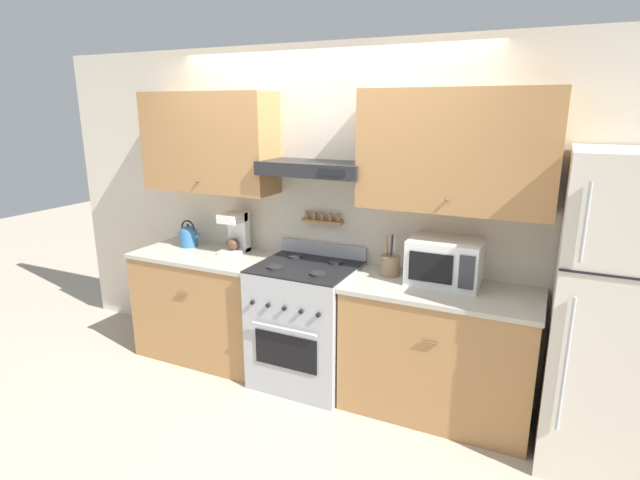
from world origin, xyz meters
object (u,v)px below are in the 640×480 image
(stove_range, at_px, (306,323))
(utensil_crock, at_px, (390,265))
(refrigerator, at_px, (626,317))
(microwave, at_px, (445,261))
(tea_kettle, at_px, (189,235))
(coffee_maker, at_px, (236,232))

(stove_range, height_order, utensil_crock, utensil_crock)
(refrigerator, relative_size, utensil_crock, 6.21)
(refrigerator, xyz_separation_m, microwave, (-1.07, 0.20, 0.13))
(refrigerator, distance_m, utensil_crock, 1.47)
(tea_kettle, distance_m, utensil_crock, 1.82)
(refrigerator, xyz_separation_m, utensil_crock, (-1.46, 0.18, 0.06))
(stove_range, xyz_separation_m, tea_kettle, (-1.21, 0.14, 0.53))
(coffee_maker, height_order, utensil_crock, coffee_maker)
(refrigerator, height_order, tea_kettle, refrigerator)
(stove_range, bearing_deg, utensil_crock, 13.00)
(stove_range, relative_size, coffee_maker, 3.13)
(stove_range, distance_m, utensil_crock, 0.81)
(stove_range, bearing_deg, refrigerator, -1.21)
(coffee_maker, xyz_separation_m, microwave, (1.73, -0.02, -0.01))
(refrigerator, height_order, coffee_maker, refrigerator)
(tea_kettle, relative_size, utensil_crock, 0.78)
(refrigerator, bearing_deg, tea_kettle, 176.78)
(tea_kettle, xyz_separation_m, utensil_crock, (1.82, 0.00, -0.02))
(microwave, height_order, utensil_crock, microwave)
(stove_range, bearing_deg, microwave, 9.04)
(utensil_crock, bearing_deg, microwave, 2.64)
(coffee_maker, xyz_separation_m, utensil_crock, (1.34, -0.03, -0.09))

